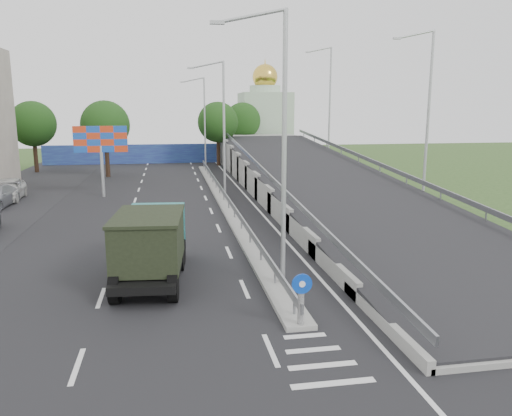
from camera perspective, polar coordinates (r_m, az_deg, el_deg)
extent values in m
plane|color=#2D4C1E|center=(14.27, 7.48, -17.34)|extent=(160.00, 160.00, 0.00)
cube|color=black|center=(32.64, -8.15, -0.85)|extent=(26.00, 90.00, 0.04)
cube|color=gray|center=(36.74, -3.69, 0.77)|extent=(1.00, 44.00, 0.20)
cube|color=gray|center=(39.64, 14.29, 4.51)|extent=(0.10, 50.00, 0.32)
cube|color=gray|center=(36.80, 0.62, 4.35)|extent=(0.10, 50.00, 0.32)
cube|color=gray|center=(36.63, -3.70, 1.77)|extent=(0.08, 44.00, 0.32)
cylinder|color=gray|center=(36.67, -3.69, 1.38)|extent=(0.09, 0.09, 0.60)
cylinder|color=black|center=(15.83, 5.15, -11.08)|extent=(0.20, 0.20, 1.20)
cylinder|color=#0C3FBF|center=(15.48, 5.28, -8.63)|extent=(0.64, 0.05, 0.64)
cylinder|color=white|center=(15.46, 5.31, -8.66)|extent=(0.20, 0.03, 0.20)
cylinder|color=#B2B5B7|center=(18.46, 3.23, 6.27)|extent=(0.18, 0.18, 10.00)
cylinder|color=#B2B5B7|center=(18.43, -0.49, 21.10)|extent=(2.57, 0.12, 0.66)
cube|color=#B2B5B7|center=(18.23, -4.46, 20.38)|extent=(0.50, 0.18, 0.12)
cylinder|color=#B2B5B7|center=(38.18, -3.66, 8.87)|extent=(0.18, 0.18, 10.00)
cylinder|color=#B2B5B7|center=(38.16, -5.62, 15.98)|extent=(2.57, 0.12, 0.66)
cube|color=#B2B5B7|center=(38.06, -7.48, 15.58)|extent=(0.50, 0.18, 0.12)
cylinder|color=#B2B5B7|center=(58.08, -5.87, 9.67)|extent=(0.18, 0.18, 10.00)
cylinder|color=#B2B5B7|center=(58.07, -7.19, 14.33)|extent=(2.57, 0.12, 0.66)
cube|color=#B2B5B7|center=(58.01, -8.40, 14.06)|extent=(0.50, 0.18, 0.12)
cube|color=navy|center=(64.16, -10.04, 6.13)|extent=(30.00, 0.50, 2.40)
cube|color=#B2CCAD|center=(73.28, 1.02, 9.52)|extent=(7.00, 7.00, 9.00)
cylinder|color=#B2CCAD|center=(73.29, 1.03, 13.43)|extent=(4.40, 4.40, 1.00)
sphere|color=gold|center=(73.37, 1.04, 14.75)|extent=(3.60, 3.60, 3.60)
cone|color=gold|center=(73.52, 1.04, 16.31)|extent=(0.30, 0.30, 1.20)
cylinder|color=#B2B5B7|center=(40.53, -17.14, 4.00)|extent=(0.24, 0.24, 4.00)
cube|color=red|center=(40.30, -17.35, 7.52)|extent=(4.00, 0.20, 2.00)
cylinder|color=black|center=(52.49, -16.65, 5.59)|extent=(0.44, 0.44, 4.00)
sphere|color=#11360E|center=(52.30, -16.85, 9.08)|extent=(4.80, 4.80, 4.80)
cylinder|color=black|center=(60.39, -4.33, 6.72)|extent=(0.44, 0.44, 4.00)
sphere|color=#11360E|center=(60.22, -4.37, 9.76)|extent=(4.80, 4.80, 4.80)
cylinder|color=black|center=(58.83, -23.89, 5.67)|extent=(0.44, 0.44, 4.00)
sphere|color=#11360E|center=(58.66, -24.14, 8.77)|extent=(4.80, 4.80, 4.80)
cylinder|color=black|center=(67.81, -1.53, 7.25)|extent=(0.44, 0.44, 4.00)
sphere|color=#11360E|center=(67.66, -1.54, 9.95)|extent=(4.80, 4.80, 4.80)
cylinder|color=black|center=(22.74, -13.72, -4.99)|extent=(0.45, 1.15, 1.12)
cylinder|color=black|center=(22.51, -8.57, -4.95)|extent=(0.45, 1.15, 1.12)
cylinder|color=black|center=(21.87, -14.07, -5.66)|extent=(0.45, 1.15, 1.12)
cylinder|color=black|center=(21.64, -8.72, -5.63)|extent=(0.45, 1.15, 1.12)
cylinder|color=black|center=(18.55, -15.80, -8.85)|extent=(0.45, 1.15, 1.12)
cylinder|color=black|center=(18.27, -9.44, -8.88)|extent=(0.45, 1.15, 1.12)
cube|color=black|center=(20.53, -11.81, -6.23)|extent=(2.89, 6.49, 0.31)
cube|color=#08595B|center=(22.56, -11.20, -1.93)|extent=(2.48, 1.83, 1.73)
cube|color=black|center=(23.22, -11.04, -0.39)|extent=(1.93, 0.23, 0.71)
cube|color=black|center=(23.65, -10.88, -3.98)|extent=(2.35, 0.36, 0.51)
cube|color=black|center=(19.64, -12.15, -3.65)|extent=(2.77, 4.07, 1.83)
cube|color=black|center=(19.41, -12.26, -0.89)|extent=(2.88, 4.18, 0.12)
imported|color=#BABAB5|center=(41.90, -26.49, 1.94)|extent=(2.35, 5.12, 1.70)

